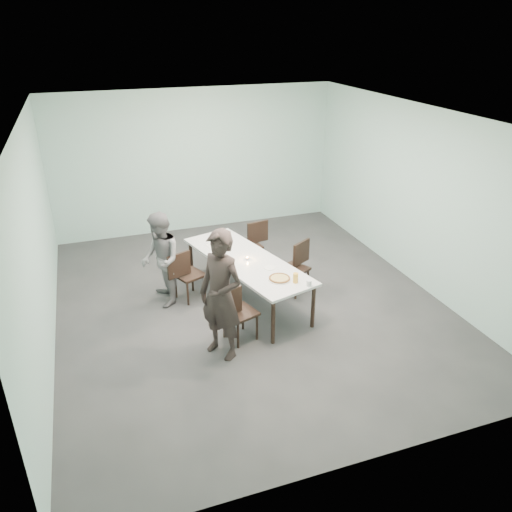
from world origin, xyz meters
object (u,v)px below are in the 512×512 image
object	(u,v)px
diner_near	(221,295)
chair_far_left	(185,272)
chair_near_left	(236,310)
tealight	(247,259)
table	(247,263)
chair_near_right	(297,264)
pizza	(280,278)
water_tumbler	(309,283)
chair_far_right	(252,241)
diner_far	(161,260)
side_plate	(270,268)
beer_glass	(296,278)
amber_tumbler	(224,245)

from	to	relation	value
diner_near	chair_far_left	bearing A→B (deg)	150.75
chair_near_left	tealight	distance (m)	1.17
table	tealight	xyz separation A→B (m)	(0.00, -0.02, 0.08)
chair_near_right	table	bearing A→B (deg)	-27.20
pizza	water_tumbler	distance (m)	0.46
chair_far_left	water_tumbler	distance (m)	2.13
chair_far_right	water_tumbler	world-z (taller)	chair_far_right
chair_near_left	chair_far_left	xyz separation A→B (m)	(-0.43, 1.39, 0.00)
tealight	pizza	bearing A→B (deg)	-73.24
table	chair_far_right	distance (m)	1.30
diner_far	side_plate	world-z (taller)	diner_far
table	chair_far_left	xyz separation A→B (m)	(-0.94, 0.36, -0.19)
diner_far	chair_far_right	bearing A→B (deg)	114.06
table	diner_near	distance (m)	1.50
water_tumbler	chair_near_left	bearing A→B (deg)	174.95
diner_near	diner_far	world-z (taller)	diner_near
chair_near_right	side_plate	size ratio (longest dim) A/B	4.83
chair_far_right	diner_near	xyz separation A→B (m)	(-1.27, -2.45, 0.42)
chair_near_left	diner_near	xyz separation A→B (m)	(-0.27, -0.23, 0.42)
pizza	beer_glass	distance (m)	0.25
diner_far	amber_tumbler	xyz separation A→B (m)	(1.10, 0.19, 0.02)
table	amber_tumbler	bearing A→B (deg)	110.12
chair_near_right	side_plate	bearing A→B (deg)	4.14
chair_far_left	side_plate	distance (m)	1.43
chair_near_left	pizza	xyz separation A→B (m)	(0.75, 0.23, 0.27)
chair_far_left	table	bearing A→B (deg)	-44.20
chair_near_left	chair_far_right	distance (m)	2.43
side_plate	chair_far_left	bearing A→B (deg)	146.97
tealight	diner_far	bearing A→B (deg)	163.02
chair_far_left	chair_near_right	size ratio (longest dim) A/B	1.00
diner_near	amber_tumbler	distance (m)	1.93
diner_far	amber_tumbler	size ratio (longest dim) A/B	19.30
water_tumbler	beer_glass	bearing A→B (deg)	132.08
diner_near	beer_glass	xyz separation A→B (m)	(1.20, 0.29, -0.09)
water_tumbler	diner_far	bearing A→B (deg)	141.10
beer_glass	water_tumbler	size ratio (longest dim) A/B	1.67
chair_near_left	amber_tumbler	bearing A→B (deg)	60.50
chair_near_left	side_plate	distance (m)	1.01
chair_near_left	diner_far	distance (m)	1.65
chair_near_right	pizza	size ratio (longest dim) A/B	2.56
chair_far_right	diner_far	bearing A→B (deg)	15.01
table	chair_far_right	bearing A→B (deg)	67.01
chair_near_left	side_plate	xyz separation A→B (m)	(0.75, 0.62, 0.25)
diner_near	amber_tumbler	world-z (taller)	diner_near
chair_near_left	chair_near_right	bearing A→B (deg)	18.36
chair_near_right	beer_glass	world-z (taller)	beer_glass
diner_far	water_tumbler	size ratio (longest dim) A/B	17.16
chair_near_right	diner_far	xyz separation A→B (m)	(-2.21, 0.33, 0.27)
chair_far_left	diner_near	distance (m)	1.68
chair_near_left	table	bearing A→B (deg)	44.83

